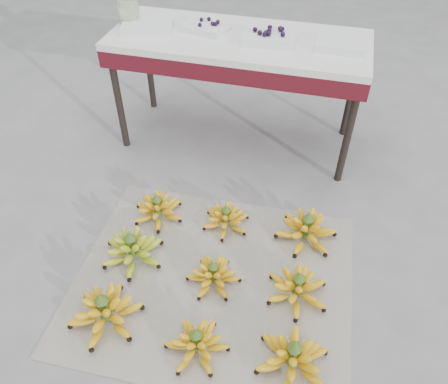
% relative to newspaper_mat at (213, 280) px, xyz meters
% --- Properties ---
extents(ground, '(60.00, 60.00, 0.00)m').
position_rel_newspaper_mat_xyz_m(ground, '(-0.05, 0.07, -0.00)').
color(ground, slate).
rests_on(ground, ground).
extents(newspaper_mat, '(1.29, 1.10, 0.01)m').
position_rel_newspaper_mat_xyz_m(newspaper_mat, '(0.00, 0.00, 0.00)').
color(newspaper_mat, white).
rests_on(newspaper_mat, ground).
extents(bunch_front_left, '(0.36, 0.36, 0.19)m').
position_rel_newspaper_mat_xyz_m(bunch_front_left, '(-0.38, -0.31, 0.07)').
color(bunch_front_left, gold).
rests_on(bunch_front_left, newspaper_mat).
extents(bunch_front_center, '(0.29, 0.29, 0.15)m').
position_rel_newspaper_mat_xyz_m(bunch_front_center, '(0.03, -0.34, 0.06)').
color(bunch_front_center, gold).
rests_on(bunch_front_center, newspaper_mat).
extents(bunch_front_right, '(0.36, 0.36, 0.18)m').
position_rel_newspaper_mat_xyz_m(bunch_front_right, '(0.40, -0.31, 0.06)').
color(bunch_front_right, gold).
rests_on(bunch_front_right, newspaper_mat).
extents(bunch_mid_left, '(0.37, 0.37, 0.18)m').
position_rel_newspaper_mat_xyz_m(bunch_mid_left, '(-0.40, 0.03, 0.06)').
color(bunch_mid_left, olive).
rests_on(bunch_mid_left, newspaper_mat).
extents(bunch_mid_center, '(0.25, 0.25, 0.15)m').
position_rel_newspaper_mat_xyz_m(bunch_mid_center, '(0.00, -0.01, 0.05)').
color(bunch_mid_center, gold).
rests_on(bunch_mid_center, newspaper_mat).
extents(bunch_mid_right, '(0.35, 0.35, 0.17)m').
position_rel_newspaper_mat_xyz_m(bunch_mid_right, '(0.38, 0.01, 0.06)').
color(bunch_mid_right, gold).
rests_on(bunch_mid_right, newspaper_mat).
extents(bunch_back_left, '(0.34, 0.34, 0.16)m').
position_rel_newspaper_mat_xyz_m(bunch_back_left, '(-0.39, 0.32, 0.06)').
color(bunch_back_left, gold).
rests_on(bunch_back_left, newspaper_mat).
extents(bunch_back_center, '(0.28, 0.28, 0.15)m').
position_rel_newspaper_mat_xyz_m(bunch_back_center, '(-0.03, 0.35, 0.05)').
color(bunch_back_center, gold).
rests_on(bunch_back_center, newspaper_mat).
extents(bunch_back_right, '(0.32, 0.32, 0.18)m').
position_rel_newspaper_mat_xyz_m(bunch_back_right, '(0.38, 0.36, 0.07)').
color(bunch_back_right, gold).
rests_on(bunch_back_right, newspaper_mat).
extents(vendor_table, '(1.41, 0.56, 0.68)m').
position_rel_newspaper_mat_xyz_m(vendor_table, '(-0.15, 1.10, 0.60)').
color(vendor_table, black).
rests_on(vendor_table, ground).
extents(tray_far_left, '(0.31, 0.26, 0.04)m').
position_rel_newspaper_mat_xyz_m(tray_far_left, '(-0.66, 1.07, 0.70)').
color(tray_far_left, silver).
rests_on(tray_far_left, vendor_table).
extents(tray_left, '(0.26, 0.21, 0.06)m').
position_rel_newspaper_mat_xyz_m(tray_left, '(-0.35, 1.13, 0.69)').
color(tray_left, silver).
rests_on(tray_left, vendor_table).
extents(tray_right, '(0.28, 0.22, 0.07)m').
position_rel_newspaper_mat_xyz_m(tray_right, '(0.01, 1.08, 0.70)').
color(tray_right, silver).
rests_on(tray_right, vendor_table).
extents(tray_far_right, '(0.25, 0.18, 0.04)m').
position_rel_newspaper_mat_xyz_m(tray_far_right, '(0.38, 1.09, 0.69)').
color(tray_far_right, silver).
rests_on(tray_far_right, vendor_table).
extents(glass_jar, '(0.15, 0.15, 0.15)m').
position_rel_newspaper_mat_xyz_m(glass_jar, '(-0.78, 1.09, 0.75)').
color(glass_jar, '#DEF5C2').
rests_on(glass_jar, vendor_table).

